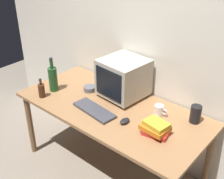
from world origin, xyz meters
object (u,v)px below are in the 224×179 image
at_px(keyboard, 94,110).
at_px(bottle_short, 42,90).
at_px(crt_monitor, 123,78).
at_px(bottle_tall, 53,78).
at_px(metal_canister, 196,114).
at_px(mug, 159,110).
at_px(cd_spindle, 90,89).
at_px(computer_mouse, 125,121).
at_px(book_stack, 156,128).

bearing_deg(keyboard, bottle_short, -159.11).
bearing_deg(crt_monitor, bottle_tall, -149.30).
bearing_deg(metal_canister, mug, -160.23).
height_order(crt_monitor, mug, crt_monitor).
xyz_separation_m(keyboard, cd_spindle, (-0.29, 0.24, 0.01)).
xyz_separation_m(crt_monitor, mug, (0.43, -0.05, -0.15)).
height_order(computer_mouse, cd_spindle, cd_spindle).
height_order(keyboard, bottle_short, bottle_short).
relative_size(bottle_short, metal_canister, 1.30).
relative_size(keyboard, computer_mouse, 4.20).
distance_m(bottle_short, metal_canister, 1.40).
bearing_deg(cd_spindle, computer_mouse, -18.66).
bearing_deg(bottle_tall, cd_spindle, 38.96).
relative_size(crt_monitor, bottle_short, 2.14).
bearing_deg(keyboard, book_stack, 14.43).
xyz_separation_m(bottle_tall, mug, (1.02, 0.30, -0.09)).
xyz_separation_m(bottle_short, cd_spindle, (0.26, 0.38, -0.05)).
bearing_deg(mug, book_stack, -63.35).
relative_size(keyboard, metal_canister, 2.80).
xyz_separation_m(crt_monitor, cd_spindle, (-0.32, -0.13, -0.17)).
distance_m(book_stack, mug, 0.28).
xyz_separation_m(book_stack, mug, (-0.12, 0.25, -0.01)).
distance_m(computer_mouse, metal_canister, 0.58).
bearing_deg(book_stack, computer_mouse, -171.95).
bearing_deg(bottle_short, computer_mouse, 11.62).
bearing_deg(book_stack, bottle_tall, -177.12).
xyz_separation_m(keyboard, book_stack, (0.58, 0.08, 0.04)).
bearing_deg(metal_canister, keyboard, -150.01).
xyz_separation_m(crt_monitor, metal_canister, (0.71, 0.06, -0.12)).
height_order(cd_spindle, metal_canister, metal_canister).
xyz_separation_m(crt_monitor, computer_mouse, (0.28, -0.33, -0.17)).
bearing_deg(mug, keyboard, -144.59).
bearing_deg(book_stack, mug, 116.65).
distance_m(cd_spindle, metal_canister, 1.04).
bearing_deg(mug, bottle_short, -155.30).
relative_size(computer_mouse, bottle_tall, 0.29).
distance_m(crt_monitor, bottle_tall, 0.69).
distance_m(computer_mouse, cd_spindle, 0.63).
bearing_deg(bottle_short, keyboard, 14.05).
distance_m(crt_monitor, cd_spindle, 0.38).
xyz_separation_m(bottle_short, book_stack, (1.12, 0.21, -0.02)).
height_order(mug, cd_spindle, mug).
xyz_separation_m(crt_monitor, bottle_tall, (-0.59, -0.35, -0.06)).
relative_size(computer_mouse, cd_spindle, 0.83).
xyz_separation_m(keyboard, mug, (0.46, 0.32, 0.03)).
bearing_deg(mug, bottle_tall, -163.35).
xyz_separation_m(mug, cd_spindle, (-0.74, -0.08, -0.02)).
distance_m(bottle_short, book_stack, 1.15).
height_order(bottle_tall, bottle_short, bottle_tall).
xyz_separation_m(cd_spindle, metal_canister, (1.02, 0.18, 0.05)).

